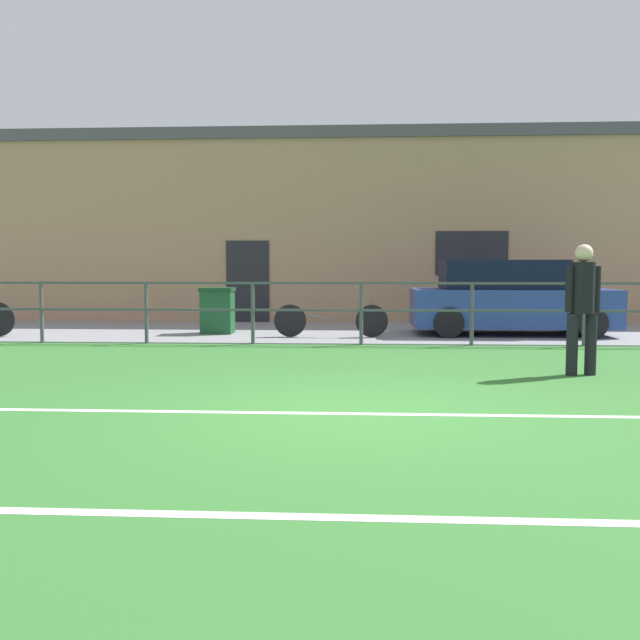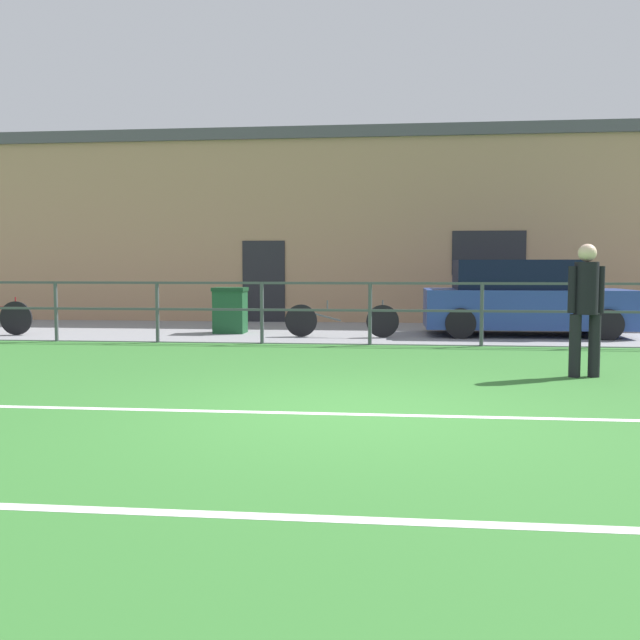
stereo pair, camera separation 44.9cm
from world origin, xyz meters
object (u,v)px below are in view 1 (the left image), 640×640
parked_car_red (509,299)px  bicycle_parked_1 (331,320)px  player_goalkeeper (583,301)px  trash_bin_0 (218,310)px

parked_car_red → bicycle_parked_1: bearing=-167.8°
parked_car_red → bicycle_parked_1: parked_car_red is taller
player_goalkeeper → parked_car_red: (0.19, 5.45, -0.22)m
player_goalkeeper → parked_car_red: bearing=79.8°
parked_car_red → bicycle_parked_1: 3.79m
parked_car_red → trash_bin_0: size_ratio=4.21×
parked_car_red → player_goalkeeper: bearing=-92.0°
player_goalkeeper → bicycle_parked_1: player_goalkeeper is taller
player_goalkeeper → bicycle_parked_1: size_ratio=0.75×
player_goalkeeper → parked_car_red: 5.45m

